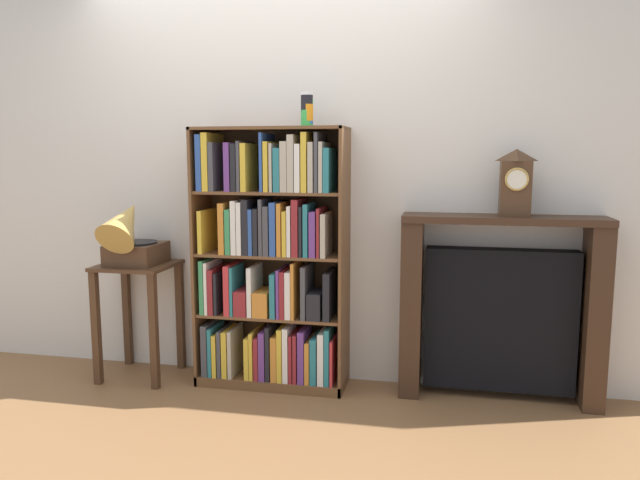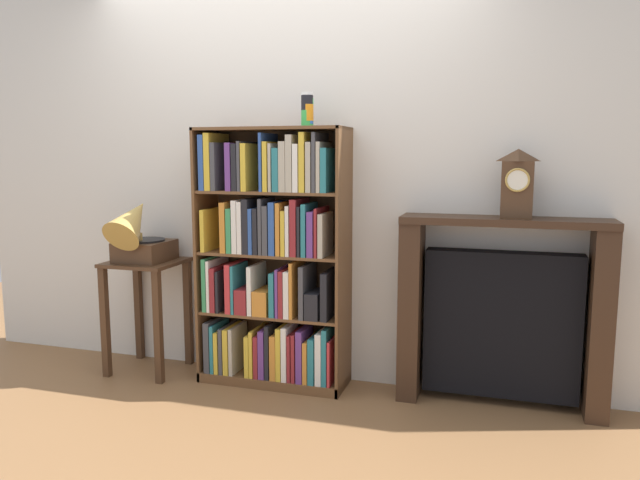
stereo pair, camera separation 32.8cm
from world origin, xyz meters
name	(u,v)px [view 1 (the left image)]	position (x,y,z in m)	size (l,w,h in m)	color
ground_plane	(269,389)	(0.00, 0.00, -0.01)	(8.04, 6.40, 0.02)	brown
wall_back	(318,174)	(0.24, 0.29, 1.30)	(5.04, 0.08, 2.60)	silver
bookshelf	(271,267)	(0.00, 0.07, 0.74)	(0.92, 0.33, 1.58)	brown
cup_stack	(307,110)	(0.22, 0.08, 1.68)	(0.07, 0.07, 0.20)	green
side_table_left	(139,297)	(-0.87, 0.03, 0.52)	(0.45, 0.44, 0.74)	#472D1C
gramophone	(130,236)	(-0.87, -0.04, 0.93)	(0.31, 0.49, 0.47)	#472D1C
fireplace_mantel	(500,310)	(1.36, 0.14, 0.53)	(1.13, 0.27, 1.08)	#382316
mantel_clock	(515,183)	(1.41, 0.11, 1.27)	(0.17, 0.13, 0.37)	#472D1C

